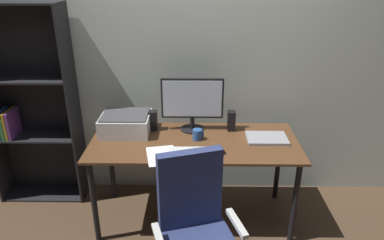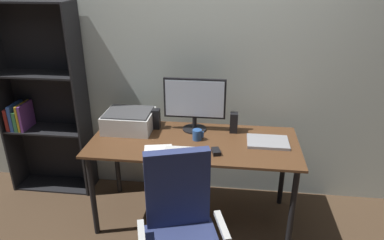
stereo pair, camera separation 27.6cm
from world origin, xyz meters
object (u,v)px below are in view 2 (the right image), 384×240
(monitor, at_px, (195,101))
(speaker_left, at_px, (156,119))
(keyboard, at_px, (184,151))
(printer, at_px, (129,120))
(office_chair, at_px, (181,240))
(coffee_mug, at_px, (197,135))
(laptop, at_px, (268,142))
(desk, at_px, (194,150))
(bookshelf, at_px, (42,103))
(speaker_right, at_px, (234,123))
(mouse, at_px, (216,152))

(monitor, distance_m, speaker_left, 0.37)
(keyboard, distance_m, printer, 0.62)
(speaker_left, height_order, office_chair, office_chair)
(monitor, xyz_separation_m, office_chair, (0.04, -1.02, -0.54))
(coffee_mug, height_order, laptop, coffee_mug)
(desk, height_order, bookshelf, bookshelf)
(desk, distance_m, printer, 0.61)
(speaker_left, relative_size, speaker_right, 1.00)
(coffee_mug, height_order, office_chair, office_chair)
(keyboard, xyz_separation_m, mouse, (0.24, 0.00, 0.01))
(monitor, relative_size, keyboard, 1.76)
(keyboard, bearing_deg, monitor, 84.35)
(monitor, distance_m, printer, 0.58)
(coffee_mug, xyz_separation_m, printer, (-0.59, 0.13, 0.04))
(coffee_mug, distance_m, speaker_right, 0.34)
(office_chair, bearing_deg, monitor, 74.64)
(mouse, distance_m, laptop, 0.45)
(keyboard, distance_m, speaker_right, 0.54)
(desk, height_order, monitor, monitor)
(monitor, xyz_separation_m, printer, (-0.55, -0.06, -0.17))
(mouse, height_order, bookshelf, bookshelf)
(printer, bearing_deg, mouse, -24.23)
(coffee_mug, bearing_deg, speaker_right, 32.27)
(laptop, height_order, printer, printer)
(laptop, xyz_separation_m, printer, (-1.15, 0.12, 0.07))
(mouse, height_order, speaker_right, speaker_right)
(desk, bearing_deg, office_chair, -88.74)
(speaker_left, bearing_deg, printer, -167.34)
(printer, xyz_separation_m, office_chair, (0.59, -0.96, -0.36))
(desk, relative_size, laptop, 5.14)
(monitor, bearing_deg, bookshelf, 174.34)
(speaker_right, height_order, printer, speaker_right)
(printer, bearing_deg, office_chair, -58.57)
(desk, relative_size, mouse, 17.13)
(speaker_left, distance_m, bookshelf, 1.11)
(speaker_left, bearing_deg, bookshelf, 172.27)
(office_chair, bearing_deg, speaker_right, 56.53)
(monitor, xyz_separation_m, speaker_right, (0.33, -0.01, -0.17))
(office_chair, bearing_deg, coffee_mug, 72.16)
(mouse, xyz_separation_m, coffee_mug, (-0.16, 0.21, 0.03))
(desk, bearing_deg, coffee_mug, 48.86)
(desk, relative_size, keyboard, 5.67)
(speaker_left, xyz_separation_m, printer, (-0.22, -0.05, -0.00))
(laptop, relative_size, speaker_left, 1.88)
(keyboard, bearing_deg, office_chair, -84.24)
(coffee_mug, relative_size, bookshelf, 0.05)
(mouse, xyz_separation_m, printer, (-0.76, 0.34, 0.06))
(desk, relative_size, monitor, 3.22)
(monitor, height_order, speaker_left, monitor)
(printer, bearing_deg, speaker_left, 12.66)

